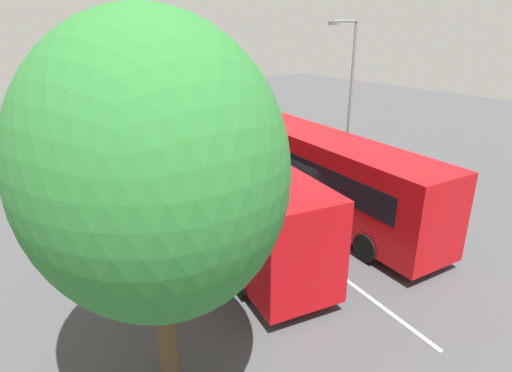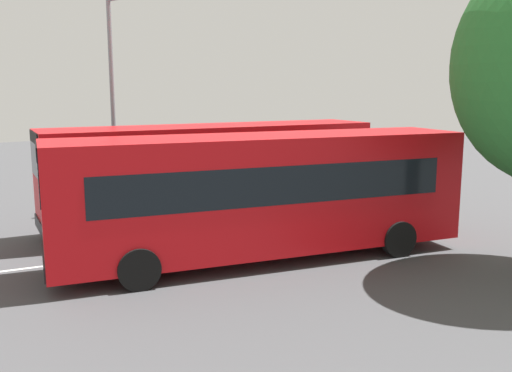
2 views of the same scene
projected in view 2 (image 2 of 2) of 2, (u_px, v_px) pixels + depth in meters
ground_plane at (238, 242)px, 17.16m from camera, size 75.15×75.15×0.00m
bus_far_left at (213, 171)px, 18.97m from camera, size 11.42×3.76×3.39m
bus_center_left at (263, 192)px, 15.09m from camera, size 11.45×4.77×3.39m
street_lamp at (116, 92)px, 20.22m from camera, size 0.80×2.48×7.76m
lane_stripe_outer_left at (238, 242)px, 17.16m from camera, size 15.81×2.61×0.01m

